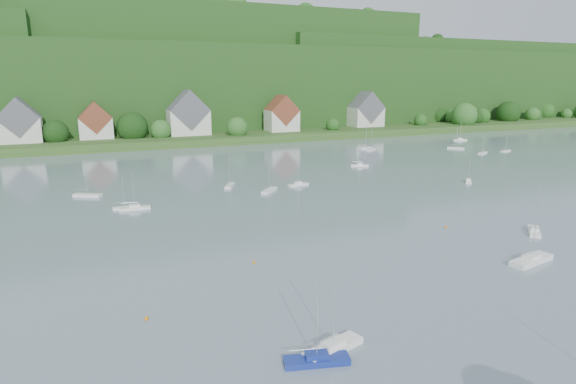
% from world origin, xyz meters
% --- Properties ---
extents(far_shore_strip, '(600.00, 60.00, 3.00)m').
position_xyz_m(far_shore_strip, '(0.00, 200.00, 1.50)').
color(far_shore_strip, '#29511E').
rests_on(far_shore_strip, ground).
extents(forested_ridge, '(620.00, 181.22, 69.89)m').
position_xyz_m(forested_ridge, '(0.39, 268.57, 22.89)').
color(forested_ridge, '#1B3F14').
rests_on(forested_ridge, ground).
extents(village_building_0, '(14.00, 10.40, 16.00)m').
position_xyz_m(village_building_0, '(-55.00, 187.00, 9.51)').
color(village_building_0, beige).
rests_on(village_building_0, far_shore_strip).
extents(village_building_1, '(12.00, 9.36, 14.00)m').
position_xyz_m(village_building_1, '(-30.00, 189.00, 8.75)').
color(village_building_1, beige).
rests_on(village_building_1, far_shore_strip).
extents(village_building_2, '(16.00, 11.44, 18.00)m').
position_xyz_m(village_building_2, '(5.00, 188.00, 10.27)').
color(village_building_2, beige).
rests_on(village_building_2, far_shore_strip).
extents(village_building_3, '(13.00, 10.40, 15.50)m').
position_xyz_m(village_building_3, '(45.00, 186.00, 9.43)').
color(village_building_3, beige).
rests_on(village_building_3, far_shore_strip).
extents(village_building_4, '(15.00, 10.40, 16.50)m').
position_xyz_m(village_building_4, '(90.00, 190.00, 9.59)').
color(village_building_4, beige).
rests_on(village_building_4, far_shore_strip).
extents(near_sailboat_0, '(6.73, 3.60, 8.75)m').
position_xyz_m(near_sailboat_0, '(-14.50, 28.89, 0.46)').
color(near_sailboat_0, white).
rests_on(near_sailboat_0, ground).
extents(near_sailboat_1, '(6.20, 3.12, 8.06)m').
position_xyz_m(near_sailboat_1, '(-16.80, 27.72, 0.44)').
color(near_sailboat_1, navy).
rests_on(near_sailboat_1, ground).
extents(near_sailboat_3, '(5.40, 5.33, 8.00)m').
position_xyz_m(near_sailboat_3, '(33.31, 47.06, 0.43)').
color(near_sailboat_3, white).
rests_on(near_sailboat_3, ground).
extents(near_sailboat_4, '(7.87, 3.50, 10.27)m').
position_xyz_m(near_sailboat_4, '(21.63, 37.68, 0.50)').
color(near_sailboat_4, white).
rests_on(near_sailboat_4, ground).
extents(mooring_buoy_2, '(0.45, 0.45, 0.45)m').
position_xyz_m(mooring_buoy_2, '(21.74, 55.14, 0.00)').
color(mooring_buoy_2, orange).
rests_on(mooring_buoy_2, ground).
extents(mooring_buoy_3, '(0.44, 0.44, 0.44)m').
position_xyz_m(mooring_buoy_3, '(-14.07, 52.76, 0.00)').
color(mooring_buoy_3, orange).
rests_on(mooring_buoy_3, ground).
extents(mooring_buoy_5, '(0.46, 0.46, 0.46)m').
position_xyz_m(mooring_buoy_5, '(-29.91, 42.11, 0.00)').
color(mooring_buoy_5, orange).
rests_on(mooring_buoy_5, ground).
extents(far_sailboat_cluster, '(206.73, 72.64, 8.53)m').
position_xyz_m(far_sailboat_cluster, '(13.75, 117.62, 0.37)').
color(far_sailboat_cluster, white).
rests_on(far_sailboat_cluster, ground).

